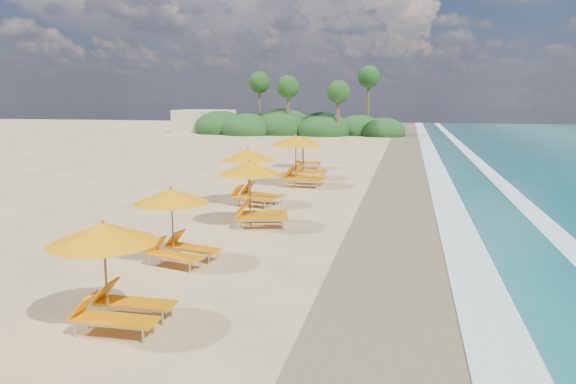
# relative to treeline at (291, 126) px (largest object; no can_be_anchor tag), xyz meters

# --- Properties ---
(ground) EXTENTS (160.00, 160.00, 0.00)m
(ground) POSITION_rel_treeline_xyz_m (9.94, -45.51, -1.00)
(ground) COLOR #D8BA7F
(ground) RESTS_ON ground
(wet_sand) EXTENTS (4.00, 160.00, 0.01)m
(wet_sand) POSITION_rel_treeline_xyz_m (13.94, -45.51, -0.99)
(wet_sand) COLOR olive
(wet_sand) RESTS_ON ground
(surf_foam) EXTENTS (4.00, 160.00, 0.01)m
(surf_foam) POSITION_rel_treeline_xyz_m (16.64, -45.51, -0.97)
(surf_foam) COLOR white
(surf_foam) RESTS_ON ground
(station_2) EXTENTS (2.24, 2.08, 2.06)m
(station_2) POSITION_rel_treeline_xyz_m (8.50, -53.84, 0.16)
(station_2) COLOR olive
(station_2) RESTS_ON ground
(station_3) EXTENTS (2.50, 2.42, 2.02)m
(station_3) POSITION_rel_treeline_xyz_m (7.98, -49.90, 0.14)
(station_3) COLOR olive
(station_3) RESTS_ON ground
(station_4) EXTENTS (2.79, 2.70, 2.25)m
(station_4) POSITION_rel_treeline_xyz_m (8.81, -45.51, 0.26)
(station_4) COLOR olive
(station_4) RESTS_ON ground
(station_5) EXTENTS (2.85, 2.75, 2.31)m
(station_5) POSITION_rel_treeline_xyz_m (7.67, -42.04, 0.30)
(station_5) COLOR olive
(station_5) RESTS_ON ground
(station_6) EXTENTS (2.88, 2.70, 2.55)m
(station_6) POSITION_rel_treeline_xyz_m (8.58, -37.00, 0.43)
(station_6) COLOR olive
(station_6) RESTS_ON ground
(station_7) EXTENTS (2.71, 2.62, 2.19)m
(station_7) POSITION_rel_treeline_xyz_m (8.43, -34.32, 0.23)
(station_7) COLOR olive
(station_7) RESTS_ON ground
(station_8) EXTENTS (2.31, 2.17, 2.02)m
(station_8) POSITION_rel_treeline_xyz_m (7.53, -30.21, 0.14)
(station_8) COLOR olive
(station_8) RESTS_ON ground
(treeline) EXTENTS (25.80, 8.80, 9.74)m
(treeline) POSITION_rel_treeline_xyz_m (0.00, 0.00, 0.00)
(treeline) COLOR #163D14
(treeline) RESTS_ON ground
(beach_building) EXTENTS (7.00, 5.00, 2.80)m
(beach_building) POSITION_rel_treeline_xyz_m (-12.06, 2.49, 0.40)
(beach_building) COLOR beige
(beach_building) RESTS_ON ground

